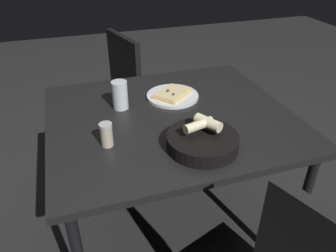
{
  "coord_description": "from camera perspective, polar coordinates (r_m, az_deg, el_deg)",
  "views": [
    {
      "loc": [
        -1.18,
        0.39,
        1.45
      ],
      "look_at": [
        -0.09,
        0.04,
        0.74
      ],
      "focal_mm": 34.68,
      "sensor_mm": 36.0,
      "label": 1
    }
  ],
  "objects": [
    {
      "name": "pizza_plate",
      "position": [
        1.58,
        0.8,
        5.44
      ],
      "size": [
        0.25,
        0.25,
        0.04
      ],
      "color": "silver",
      "rests_on": "dining_table"
    },
    {
      "name": "ground",
      "position": [
        1.91,
        0.35,
        -17.61
      ],
      "size": [
        8.0,
        8.0,
        0.0
      ],
      "primitive_type": "plane",
      "color": "#242424"
    },
    {
      "name": "dining_table",
      "position": [
        1.47,
        0.44,
        -0.17
      ],
      "size": [
        0.92,
        1.06,
        0.74
      ],
      "color": "black",
      "rests_on": "ground"
    },
    {
      "name": "chair_far",
      "position": [
        2.27,
        -10.13,
        6.06
      ],
      "size": [
        0.54,
        0.54,
        0.85
      ],
      "color": "black",
      "rests_on": "ground"
    },
    {
      "name": "pepper_shaker",
      "position": [
        1.23,
        -10.73,
        -1.71
      ],
      "size": [
        0.05,
        0.05,
        0.09
      ],
      "color": "#BFB299",
      "rests_on": "dining_table"
    },
    {
      "name": "bread_basket",
      "position": [
        1.21,
        6.07,
        -2.44
      ],
      "size": [
        0.27,
        0.27,
        0.11
      ],
      "color": "black",
      "rests_on": "dining_table"
    },
    {
      "name": "beer_glass",
      "position": [
        1.48,
        -8.43,
        5.11
      ],
      "size": [
        0.07,
        0.07,
        0.13
      ],
      "color": "silver",
      "rests_on": "dining_table"
    }
  ]
}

